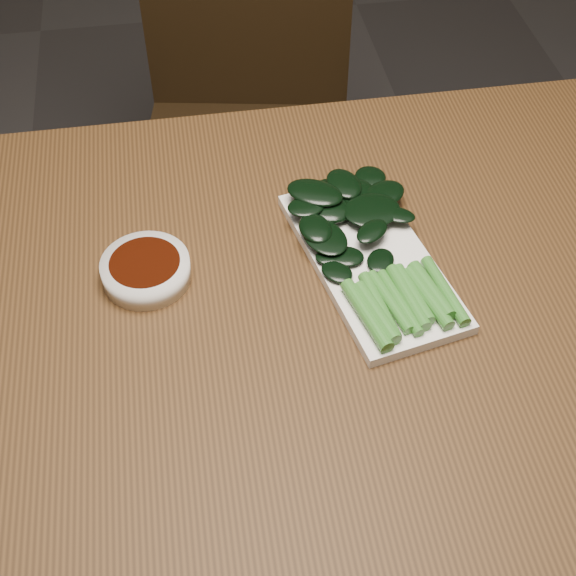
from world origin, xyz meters
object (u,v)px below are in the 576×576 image
at_px(gai_lan, 365,241).
at_px(serving_plate, 371,260).
at_px(chair_far, 247,118).
at_px(sauce_bowl, 146,270).
at_px(table, 301,348).

bearing_deg(gai_lan, serving_plate, -71.94).
height_order(serving_plate, gai_lan, gai_lan).
distance_m(chair_far, sauce_bowl, 0.74).
xyz_separation_m(serving_plate, gai_lan, (-0.01, 0.02, 0.02)).
xyz_separation_m(table, chair_far, (0.02, 0.74, -0.19)).
height_order(chair_far, gai_lan, chair_far).
bearing_deg(serving_plate, chair_far, 96.66).
relative_size(serving_plate, gai_lan, 0.99).
bearing_deg(chair_far, serving_plate, -72.90).
bearing_deg(serving_plate, table, -147.99).
relative_size(table, gai_lan, 4.47).
bearing_deg(sauce_bowl, serving_plate, -4.33).
height_order(sauce_bowl, gai_lan, gai_lan).
relative_size(table, sauce_bowl, 13.07).
relative_size(chair_far, serving_plate, 2.87).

